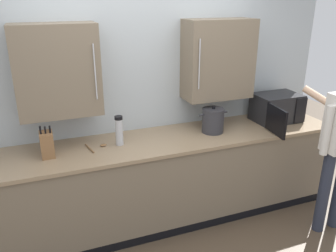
{
  "coord_description": "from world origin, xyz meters",
  "views": [
    {
      "loc": [
        -0.96,
        -2.1,
        2.24
      ],
      "look_at": [
        0.15,
        0.78,
        1.07
      ],
      "focal_mm": 36.76,
      "sensor_mm": 36.0,
      "label": 1
    }
  ],
  "objects_px": {
    "wooden_spoon": "(97,147)",
    "stock_pot": "(213,120)",
    "knife_block": "(47,144)",
    "thermos_flask": "(119,130)",
    "microwave_oven": "(275,108)"
  },
  "relations": [
    {
      "from": "microwave_oven",
      "to": "wooden_spoon",
      "type": "xyz_separation_m",
      "value": [
        -1.99,
        -0.01,
        -0.14
      ]
    },
    {
      "from": "knife_block",
      "to": "thermos_flask",
      "type": "relative_size",
      "value": 1.05
    },
    {
      "from": "microwave_oven",
      "to": "thermos_flask",
      "type": "distance_m",
      "value": 1.77
    },
    {
      "from": "knife_block",
      "to": "wooden_spoon",
      "type": "xyz_separation_m",
      "value": [
        0.43,
        0.03,
        -0.11
      ]
    },
    {
      "from": "thermos_flask",
      "to": "stock_pot",
      "type": "bearing_deg",
      "value": -1.58
    },
    {
      "from": "stock_pot",
      "to": "wooden_spoon",
      "type": "bearing_deg",
      "value": 178.27
    },
    {
      "from": "knife_block",
      "to": "thermos_flask",
      "type": "height_order",
      "value": "knife_block"
    },
    {
      "from": "stock_pot",
      "to": "thermos_flask",
      "type": "bearing_deg",
      "value": 178.42
    },
    {
      "from": "wooden_spoon",
      "to": "thermos_flask",
      "type": "relative_size",
      "value": 0.73
    },
    {
      "from": "knife_block",
      "to": "thermos_flask",
      "type": "bearing_deg",
      "value": 2.25
    },
    {
      "from": "microwave_oven",
      "to": "stock_pot",
      "type": "xyz_separation_m",
      "value": [
        -0.8,
        -0.04,
        -0.03
      ]
    },
    {
      "from": "microwave_oven",
      "to": "wooden_spoon",
      "type": "distance_m",
      "value": 2.0
    },
    {
      "from": "microwave_oven",
      "to": "stock_pot",
      "type": "relative_size",
      "value": 2.2
    },
    {
      "from": "microwave_oven",
      "to": "wooden_spoon",
      "type": "relative_size",
      "value": 3.41
    },
    {
      "from": "wooden_spoon",
      "to": "stock_pot",
      "type": "bearing_deg",
      "value": -1.73
    }
  ]
}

